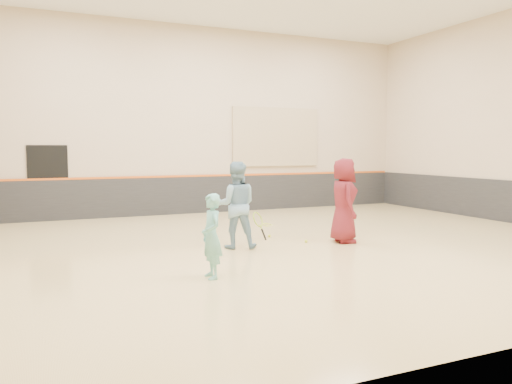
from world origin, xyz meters
name	(u,v)px	position (x,y,z in m)	size (l,w,h in m)	color
room	(279,208)	(0.00, 0.00, 0.81)	(15.04, 12.04, 6.22)	tan
wainscot_back	(198,195)	(0.00, 5.97, 0.60)	(14.90, 0.04, 1.20)	#232326
accent_stripe	(198,176)	(0.00, 5.96, 1.22)	(14.90, 0.03, 0.06)	#D85914
acoustic_panel	(276,137)	(2.80, 5.95, 2.50)	(3.20, 0.08, 2.00)	tan
doorway	(48,183)	(-4.50, 5.98, 1.10)	(1.10, 0.05, 2.20)	black
girl	(212,236)	(-2.22, -2.01, 0.69)	(0.50, 0.33, 1.38)	#71C3BB
instructor	(236,205)	(-0.96, 0.14, 0.92)	(0.89, 0.69, 1.83)	#7CA6C0
young_man	(344,200)	(1.50, -0.21, 0.95)	(0.92, 0.60, 1.89)	maroon
held_racket	(258,219)	(-0.57, -0.14, 0.62)	(0.35, 0.35, 0.72)	#9CC12A
spare_racket	(268,222)	(0.97, 2.66, 0.08)	(0.66, 0.66, 0.16)	#B7C82C
ball_under_racket	(306,241)	(0.69, 0.05, 0.03)	(0.07, 0.07, 0.07)	#DAE936
ball_in_hand	(349,192)	(1.56, -0.31, 1.14)	(0.07, 0.07, 0.07)	yellow
ball_beside_spare	(269,236)	(0.23, 0.99, 0.03)	(0.07, 0.07, 0.07)	yellow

